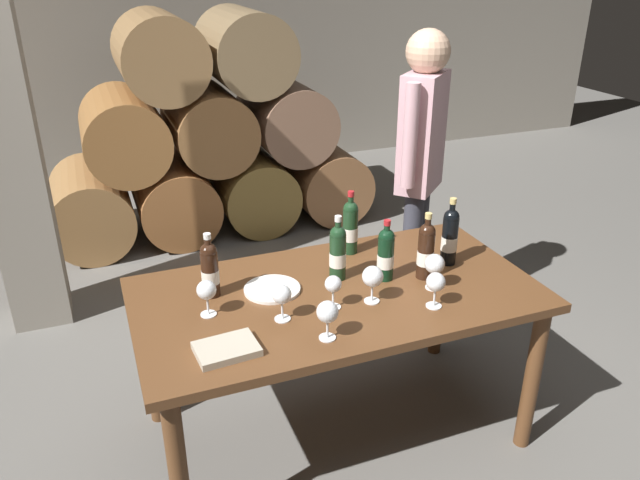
{
  "coord_description": "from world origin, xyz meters",
  "views": [
    {
      "loc": [
        -0.89,
        -2.1,
        2.06
      ],
      "look_at": [
        0.0,
        0.2,
        0.91
      ],
      "focal_mm": 34.67,
      "sensor_mm": 36.0,
      "label": 1
    }
  ],
  "objects_px": {
    "wine_glass_0": "(282,296)",
    "wine_glass_2": "(207,291)",
    "wine_glass_1": "(373,277)",
    "dining_table": "(337,309)",
    "wine_bottle_0": "(386,254)",
    "wine_bottle_5": "(426,250)",
    "wine_bottle_4": "(350,227)",
    "wine_bottle_2": "(450,236)",
    "wine_bottle_1": "(210,269)",
    "sommelier_presenting": "(421,156)",
    "wine_bottle_3": "(338,252)",
    "wine_glass_3": "(436,283)",
    "wine_glass_5": "(333,286)",
    "tasting_notebook": "(227,349)",
    "wine_glass_6": "(327,313)",
    "serving_plate": "(272,289)",
    "wine_glass_4": "(435,265)"
  },
  "relations": [
    {
      "from": "wine_glass_6",
      "to": "serving_plate",
      "type": "distance_m",
      "value": 0.44
    },
    {
      "from": "wine_bottle_5",
      "to": "wine_glass_4",
      "type": "xyz_separation_m",
      "value": [
        -0.01,
        -0.1,
        -0.02
      ]
    },
    {
      "from": "wine_glass_2",
      "to": "wine_glass_3",
      "type": "bearing_deg",
      "value": -17.21
    },
    {
      "from": "wine_glass_0",
      "to": "wine_glass_4",
      "type": "relative_size",
      "value": 0.95
    },
    {
      "from": "wine_bottle_1",
      "to": "wine_glass_0",
      "type": "bearing_deg",
      "value": -52.94
    },
    {
      "from": "wine_bottle_2",
      "to": "wine_glass_5",
      "type": "bearing_deg",
      "value": -164.82
    },
    {
      "from": "wine_bottle_5",
      "to": "wine_glass_5",
      "type": "xyz_separation_m",
      "value": [
        -0.47,
        -0.09,
        -0.03
      ]
    },
    {
      "from": "wine_glass_0",
      "to": "wine_glass_2",
      "type": "relative_size",
      "value": 0.98
    },
    {
      "from": "wine_bottle_5",
      "to": "wine_glass_0",
      "type": "distance_m",
      "value": 0.7
    },
    {
      "from": "wine_bottle_3",
      "to": "serving_plate",
      "type": "height_order",
      "value": "wine_bottle_3"
    },
    {
      "from": "wine_glass_1",
      "to": "wine_glass_4",
      "type": "bearing_deg",
      "value": 1.39
    },
    {
      "from": "wine_glass_3",
      "to": "wine_glass_1",
      "type": "bearing_deg",
      "value": 149.81
    },
    {
      "from": "wine_bottle_2",
      "to": "wine_glass_1",
      "type": "relative_size",
      "value": 1.99
    },
    {
      "from": "wine_bottle_0",
      "to": "wine_glass_0",
      "type": "bearing_deg",
      "value": -163.5
    },
    {
      "from": "wine_glass_4",
      "to": "sommelier_presenting",
      "type": "distance_m",
      "value": 0.99
    },
    {
      "from": "tasting_notebook",
      "to": "serving_plate",
      "type": "bearing_deg",
      "value": 47.93
    },
    {
      "from": "wine_glass_6",
      "to": "wine_glass_0",
      "type": "bearing_deg",
      "value": 121.96
    },
    {
      "from": "wine_bottle_5",
      "to": "tasting_notebook",
      "type": "height_order",
      "value": "wine_bottle_5"
    },
    {
      "from": "wine_glass_1",
      "to": "wine_glass_2",
      "type": "xyz_separation_m",
      "value": [
        -0.65,
        0.14,
        -0.01
      ]
    },
    {
      "from": "wine_glass_2",
      "to": "sommelier_presenting",
      "type": "distance_m",
      "value": 1.56
    },
    {
      "from": "wine_glass_2",
      "to": "tasting_notebook",
      "type": "distance_m",
      "value": 0.29
    },
    {
      "from": "wine_glass_6",
      "to": "tasting_notebook",
      "type": "bearing_deg",
      "value": 172.46
    },
    {
      "from": "dining_table",
      "to": "wine_bottle_4",
      "type": "xyz_separation_m",
      "value": [
        0.2,
        0.32,
        0.22
      ]
    },
    {
      "from": "wine_bottle_3",
      "to": "wine_bottle_4",
      "type": "height_order",
      "value": "wine_bottle_4"
    },
    {
      "from": "wine_bottle_0",
      "to": "wine_bottle_5",
      "type": "height_order",
      "value": "wine_bottle_5"
    },
    {
      "from": "wine_bottle_3",
      "to": "wine_bottle_4",
      "type": "relative_size",
      "value": 0.95
    },
    {
      "from": "wine_glass_0",
      "to": "wine_bottle_3",
      "type": "bearing_deg",
      "value": 35.31
    },
    {
      "from": "wine_bottle_0",
      "to": "wine_glass_4",
      "type": "xyz_separation_m",
      "value": [
        0.15,
        -0.15,
        -0.01
      ]
    },
    {
      "from": "tasting_notebook",
      "to": "dining_table",
      "type": "bearing_deg",
      "value": 21.92
    },
    {
      "from": "dining_table",
      "to": "wine_bottle_2",
      "type": "distance_m",
      "value": 0.62
    },
    {
      "from": "wine_glass_1",
      "to": "dining_table",
      "type": "bearing_deg",
      "value": 126.33
    },
    {
      "from": "dining_table",
      "to": "wine_bottle_0",
      "type": "relative_size",
      "value": 6.1
    },
    {
      "from": "dining_table",
      "to": "wine_bottle_2",
      "type": "xyz_separation_m",
      "value": [
        0.57,
        0.05,
        0.23
      ]
    },
    {
      "from": "sommelier_presenting",
      "to": "wine_bottle_1",
      "type": "bearing_deg",
      "value": -155.62
    },
    {
      "from": "wine_bottle_0",
      "to": "sommelier_presenting",
      "type": "bearing_deg",
      "value": 51.77
    },
    {
      "from": "wine_bottle_3",
      "to": "tasting_notebook",
      "type": "relative_size",
      "value": 1.34
    },
    {
      "from": "wine_bottle_1",
      "to": "sommelier_presenting",
      "type": "distance_m",
      "value": 1.45
    },
    {
      "from": "wine_bottle_0",
      "to": "wine_bottle_4",
      "type": "relative_size",
      "value": 0.9
    },
    {
      "from": "wine_bottle_3",
      "to": "wine_glass_5",
      "type": "relative_size",
      "value": 2.06
    },
    {
      "from": "wine_bottle_0",
      "to": "wine_bottle_3",
      "type": "bearing_deg",
      "value": 157.52
    },
    {
      "from": "wine_bottle_1",
      "to": "tasting_notebook",
      "type": "bearing_deg",
      "value": -95.12
    },
    {
      "from": "wine_bottle_3",
      "to": "wine_glass_3",
      "type": "bearing_deg",
      "value": -53.3
    },
    {
      "from": "wine_bottle_0",
      "to": "wine_glass_1",
      "type": "bearing_deg",
      "value": -131.18
    },
    {
      "from": "wine_bottle_2",
      "to": "wine_glass_5",
      "type": "height_order",
      "value": "wine_bottle_2"
    },
    {
      "from": "wine_bottle_5",
      "to": "wine_glass_2",
      "type": "xyz_separation_m",
      "value": [
        -0.95,
        0.03,
        -0.02
      ]
    },
    {
      "from": "wine_glass_1",
      "to": "wine_bottle_5",
      "type": "bearing_deg",
      "value": 19.37
    },
    {
      "from": "wine_bottle_1",
      "to": "wine_bottle_3",
      "type": "bearing_deg",
      "value": -5.51
    },
    {
      "from": "dining_table",
      "to": "wine_bottle_1",
      "type": "bearing_deg",
      "value": 162.72
    },
    {
      "from": "wine_bottle_0",
      "to": "wine_glass_3",
      "type": "distance_m",
      "value": 0.3
    },
    {
      "from": "wine_glass_2",
      "to": "wine_bottle_4",
      "type": "bearing_deg",
      "value": 22.73
    }
  ]
}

